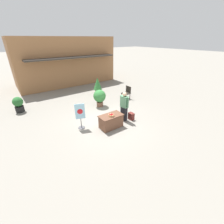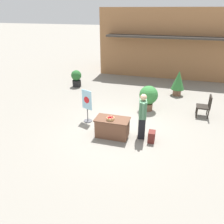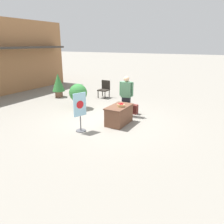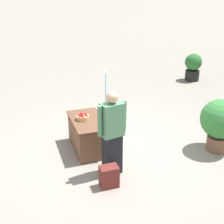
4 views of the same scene
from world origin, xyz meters
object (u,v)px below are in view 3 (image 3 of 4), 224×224
(patio_chair, at_px, (105,88))
(potted_plant_far_left, at_px, (58,84))
(display_table, at_px, (119,115))
(backpack, at_px, (134,109))
(poster_board, at_px, (80,111))
(person_visitor, at_px, (126,96))
(potted_plant_far_right, at_px, (78,94))
(apple_basket, at_px, (121,105))

(patio_chair, bearing_deg, potted_plant_far_left, -61.46)
(display_table, bearing_deg, backpack, 0.25)
(poster_board, bearing_deg, person_visitor, 95.49)
(person_visitor, bearing_deg, potted_plant_far_right, -98.84)
(display_table, relative_size, backpack, 3.02)
(poster_board, bearing_deg, apple_basket, 74.14)
(backpack, xyz_separation_m, patio_chair, (2.05, 2.77, 0.34))
(patio_chair, bearing_deg, backpack, 54.71)
(apple_basket, bearing_deg, person_visitor, 15.47)
(person_visitor, height_order, patio_chair, person_visitor)
(display_table, height_order, potted_plant_far_left, potted_plant_far_left)
(person_visitor, distance_m, backpack, 0.82)
(potted_plant_far_left, bearing_deg, poster_board, -130.04)
(person_visitor, distance_m, potted_plant_far_right, 2.54)
(apple_basket, height_order, poster_board, poster_board)
(apple_basket, distance_m, person_visitor, 1.16)
(backpack, relative_size, patio_chair, 0.42)
(poster_board, xyz_separation_m, potted_plant_far_right, (2.33, 1.87, -0.04))
(person_visitor, relative_size, potted_plant_far_left, 1.25)
(display_table, relative_size, patio_chair, 1.28)
(poster_board, bearing_deg, potted_plant_far_right, 149.49)
(display_table, xyz_separation_m, potted_plant_far_left, (2.29, 5.18, 0.42))
(apple_basket, bearing_deg, potted_plant_far_right, 70.15)
(potted_plant_far_right, bearing_deg, poster_board, -141.15)
(apple_basket, height_order, potted_plant_far_right, potted_plant_far_right)
(display_table, relative_size, person_visitor, 0.73)
(apple_basket, relative_size, backpack, 0.67)
(display_table, distance_m, apple_basket, 0.44)
(display_table, height_order, backpack, display_table)
(display_table, bearing_deg, potted_plant_far_right, 70.28)
(apple_basket, xyz_separation_m, person_visitor, (1.12, 0.31, 0.09))
(backpack, bearing_deg, potted_plant_far_right, 100.36)
(apple_basket, relative_size, potted_plant_far_right, 0.23)
(apple_basket, xyz_separation_m, backpack, (1.52, 0.11, -0.59))
(poster_board, xyz_separation_m, patio_chair, (4.88, 1.91, -0.20))
(backpack, height_order, patio_chair, patio_chair)
(poster_board, height_order, potted_plant_far_right, poster_board)
(backpack, height_order, potted_plant_far_left, potted_plant_far_left)
(apple_basket, xyz_separation_m, patio_chair, (3.57, 2.87, -0.25))
(apple_basket, relative_size, patio_chair, 0.29)
(potted_plant_far_left, distance_m, potted_plant_far_right, 2.78)
(poster_board, bearing_deg, backpack, 93.80)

